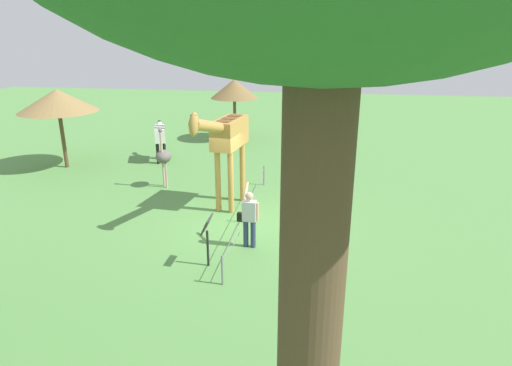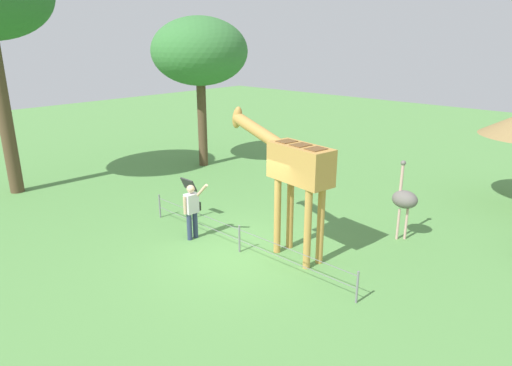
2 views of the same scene
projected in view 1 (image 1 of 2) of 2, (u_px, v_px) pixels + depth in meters
The scene contains 9 objects.
ground_plane at pixel (245, 222), 13.43m from camera, with size 60.00×60.00×0.00m, color #568E47.
giraffe at pixel (227, 139), 13.71m from camera, with size 3.65×1.04×3.61m.
visitor at pixel (249, 216), 11.64m from camera, with size 0.66×0.58×1.69m.
zebra at pixel (160, 135), 19.41m from camera, with size 1.80×0.92×1.66m.
ostrich at pixel (164, 157), 16.11m from camera, with size 0.70×0.56×2.25m.
shade_hut_near at pixel (234, 89), 22.68m from camera, with size 2.48×2.48×3.19m.
shade_hut_far at pixel (57, 101), 17.93m from camera, with size 3.19×3.19×3.31m.
info_sign at pixel (207, 231), 10.66m from camera, with size 0.56×0.21×1.32m.
wire_fence at pixel (248, 210), 13.28m from camera, with size 7.05×0.05×0.75m.
Camera 1 is at (12.08, 2.22, 5.56)m, focal length 30.75 mm.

